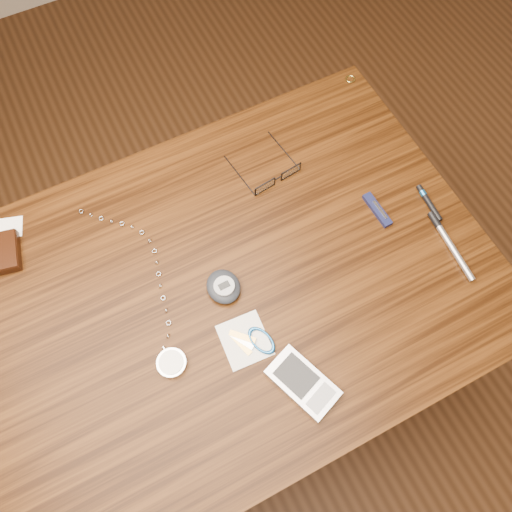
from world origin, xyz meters
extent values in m
plane|color=#472814|center=(0.00, 0.00, 0.00)|extent=(3.80, 3.80, 0.00)
cube|color=#371C08|center=(0.00, 0.00, 0.73)|extent=(1.00, 0.70, 0.03)
cylinder|color=#4C2814|center=(0.45, -0.30, 0.36)|extent=(0.05, 0.05, 0.71)
cylinder|color=#4C2814|center=(-0.45, 0.30, 0.36)|extent=(0.05, 0.05, 0.71)
cylinder|color=#4C2814|center=(0.45, 0.30, 0.36)|extent=(0.05, 0.05, 0.71)
cube|color=white|center=(-0.33, 0.30, 0.75)|extent=(0.09, 0.07, 0.00)
cube|color=black|center=(0.16, 0.15, 0.76)|extent=(0.05, 0.01, 0.02)
cube|color=white|center=(0.16, 0.15, 0.76)|extent=(0.04, 0.01, 0.02)
cylinder|color=black|center=(0.13, 0.20, 0.75)|extent=(0.02, 0.11, 0.00)
cube|color=black|center=(0.23, 0.16, 0.76)|extent=(0.05, 0.01, 0.02)
cube|color=white|center=(0.23, 0.16, 0.76)|extent=(0.04, 0.01, 0.02)
cylinder|color=black|center=(0.24, 0.22, 0.75)|extent=(0.02, 0.11, 0.00)
cube|color=black|center=(0.20, 0.15, 0.77)|extent=(0.02, 0.00, 0.00)
torus|color=#C3B757|center=(0.47, 0.32, 0.75)|extent=(0.02, 0.02, 0.00)
cylinder|color=#B9BABD|center=(-0.14, -0.09, 0.76)|extent=(0.05, 0.05, 0.01)
cylinder|color=white|center=(-0.14, -0.09, 0.76)|extent=(0.04, 0.04, 0.00)
cylinder|color=#B9BABD|center=(-0.14, -0.06, 0.76)|extent=(0.01, 0.01, 0.01)
torus|color=#B9BABD|center=(-0.13, -0.04, 0.75)|extent=(0.01, 0.01, 0.01)
torus|color=#B9BABD|center=(-0.12, -0.02, 0.75)|extent=(0.01, 0.01, 0.00)
torus|color=#B9BABD|center=(-0.11, 0.00, 0.75)|extent=(0.01, 0.01, 0.01)
torus|color=#B9BABD|center=(-0.11, 0.03, 0.75)|extent=(0.01, 0.01, 0.00)
torus|color=#B9BABD|center=(-0.10, 0.05, 0.75)|extent=(0.01, 0.01, 0.01)
torus|color=#B9BABD|center=(-0.10, 0.07, 0.75)|extent=(0.01, 0.01, 0.00)
torus|color=#B9BABD|center=(-0.09, 0.10, 0.75)|extent=(0.01, 0.00, 0.01)
torus|color=#B9BABD|center=(-0.09, 0.12, 0.75)|extent=(0.01, 0.01, 0.00)
torus|color=#B9BABD|center=(-0.09, 0.15, 0.75)|extent=(0.01, 0.01, 0.01)
torus|color=#B9BABD|center=(-0.09, 0.17, 0.75)|extent=(0.01, 0.01, 0.00)
torus|color=#B9BABD|center=(-0.10, 0.19, 0.75)|extent=(0.01, 0.01, 0.01)
torus|color=#B9BABD|center=(-0.12, 0.20, 0.75)|extent=(0.01, 0.01, 0.00)
torus|color=#B9BABD|center=(-0.14, 0.22, 0.75)|extent=(0.01, 0.01, 0.01)
torus|color=#B9BABD|center=(-0.15, 0.23, 0.75)|extent=(0.01, 0.01, 0.00)
torus|color=#B9BABD|center=(-0.17, 0.25, 0.75)|extent=(0.01, 0.01, 0.01)
torus|color=#B9BABD|center=(-0.18, 0.27, 0.75)|extent=(0.01, 0.01, 0.00)
cube|color=#B6B5BA|center=(0.04, -0.22, 0.76)|extent=(0.10, 0.14, 0.02)
cube|color=black|center=(0.04, -0.21, 0.77)|extent=(0.07, 0.08, 0.00)
cube|color=gray|center=(0.06, -0.26, 0.77)|extent=(0.06, 0.04, 0.00)
ellipsoid|color=black|center=(0.00, -0.01, 0.76)|extent=(0.06, 0.07, 0.02)
cylinder|color=#94969B|center=(0.00, -0.01, 0.78)|extent=(0.04, 0.04, 0.00)
cube|color=black|center=(0.00, -0.01, 0.78)|extent=(0.02, 0.01, 0.00)
cube|color=white|center=(-0.01, -0.11, 0.75)|extent=(0.08, 0.09, 0.00)
torus|color=#185392|center=(0.02, -0.12, 0.75)|extent=(0.06, 0.06, 0.01)
cube|color=#A6843A|center=(-0.02, -0.11, 0.75)|extent=(0.02, 0.05, 0.00)
cube|color=silver|center=(-0.02, -0.11, 0.75)|extent=(0.03, 0.05, 0.00)
cube|color=#A5813A|center=(-0.01, -0.10, 0.76)|extent=(0.04, 0.04, 0.00)
cube|color=#14163C|center=(0.34, 0.00, 0.75)|extent=(0.02, 0.08, 0.01)
cube|color=silver|center=(0.34, 0.00, 0.76)|extent=(0.01, 0.04, 0.00)
cylinder|color=#AFAEB2|center=(0.42, -0.13, 0.76)|extent=(0.02, 0.15, 0.01)
cylinder|color=black|center=(0.43, -0.07, 0.76)|extent=(0.02, 0.03, 0.01)
cylinder|color=black|center=(0.44, -0.03, 0.76)|extent=(0.02, 0.09, 0.01)
cylinder|color=#206DB7|center=(0.44, -0.01, 0.76)|extent=(0.01, 0.01, 0.01)
camera|label=1|loc=(-0.09, -0.32, 1.61)|focal=35.00mm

